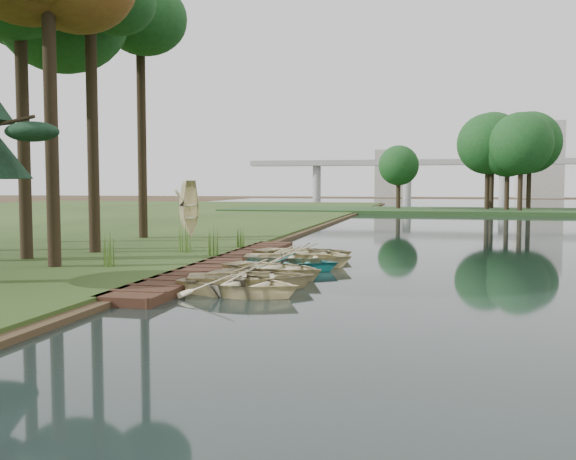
% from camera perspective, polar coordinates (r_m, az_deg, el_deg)
% --- Properties ---
extents(ground, '(300.00, 300.00, 0.00)m').
position_cam_1_polar(ground, '(23.13, -1.94, -3.56)').
color(ground, '#3D2F1D').
extents(boardwalk, '(1.60, 16.00, 0.30)m').
position_cam_1_polar(boardwalk, '(23.57, -5.71, -3.07)').
color(boardwalk, '#362015').
rests_on(boardwalk, ground).
extents(peninsula, '(50.00, 14.00, 0.45)m').
position_cam_1_polar(peninsula, '(72.25, 14.57, 1.64)').
color(peninsula, '#23421D').
rests_on(peninsula, ground).
extents(far_trees, '(45.60, 5.60, 8.80)m').
position_cam_1_polar(far_trees, '(72.25, 11.99, 6.60)').
color(far_trees, black).
rests_on(far_trees, peninsula).
extents(bridge, '(95.90, 4.00, 8.60)m').
position_cam_1_polar(bridge, '(142.37, 15.54, 5.48)').
color(bridge, '#A5A5A0').
rests_on(bridge, ground).
extents(building_a, '(10.00, 8.00, 18.00)m').
position_cam_1_polar(building_a, '(164.06, 21.45, 5.81)').
color(building_a, '#A5A5A0').
rests_on(building_a, ground).
extents(building_b, '(8.00, 8.00, 12.00)m').
position_cam_1_polar(building_b, '(167.54, 9.19, 4.96)').
color(building_b, '#A5A5A0').
rests_on(building_b, ground).
extents(rowboat_0, '(3.98, 3.19, 0.73)m').
position_cam_1_polar(rowboat_0, '(17.57, -4.34, -4.61)').
color(rowboat_0, beige).
rests_on(rowboat_0, water).
extents(rowboat_1, '(4.26, 3.54, 0.76)m').
position_cam_1_polar(rowboat_1, '(18.67, -3.24, -4.05)').
color(rowboat_1, beige).
rests_on(rowboat_1, water).
extents(rowboat_2, '(3.52, 2.77, 0.66)m').
position_cam_1_polar(rowboat_2, '(19.62, -2.40, -3.80)').
color(rowboat_2, beige).
rests_on(rowboat_2, water).
extents(rowboat_3, '(4.27, 3.66, 0.75)m').
position_cam_1_polar(rowboat_3, '(20.83, -1.29, -3.23)').
color(rowboat_3, beige).
rests_on(rowboat_3, water).
extents(rowboat_4, '(3.31, 2.39, 0.68)m').
position_cam_1_polar(rowboat_4, '(22.54, 0.37, -2.76)').
color(rowboat_4, teal).
rests_on(rowboat_4, water).
extents(rowboat_5, '(4.31, 3.34, 0.82)m').
position_cam_1_polar(rowboat_5, '(23.46, 0.89, -2.32)').
color(rowboat_5, beige).
rests_on(rowboat_5, water).
extents(rowboat_6, '(4.75, 4.06, 0.83)m').
position_cam_1_polar(rowboat_6, '(24.82, 1.21, -1.96)').
color(rowboat_6, beige).
rests_on(rowboat_6, water).
extents(rowboat_7, '(3.42, 2.57, 0.67)m').
position_cam_1_polar(rowboat_7, '(26.34, 2.27, -1.80)').
color(rowboat_7, beige).
rests_on(rowboat_7, water).
extents(stored_rowboat, '(3.41, 2.77, 0.62)m').
position_cam_1_polar(stored_rowboat, '(34.01, -8.69, -0.15)').
color(stored_rowboat, beige).
rests_on(stored_rowboat, bank).
extents(tree_5, '(5.67, 5.67, 13.16)m').
position_cam_1_polar(tree_5, '(33.96, -20.41, 17.25)').
color(tree_5, black).
rests_on(tree_5, bank).
extents(tree_6, '(4.26, 4.26, 12.84)m').
position_cam_1_polar(tree_6, '(35.37, -13.01, 17.13)').
color(tree_6, black).
rests_on(tree_6, bank).
extents(reeds_0, '(0.60, 0.60, 1.09)m').
position_cam_1_polar(reeds_0, '(22.55, -15.76, -1.75)').
color(reeds_0, '#3F661E').
rests_on(reeds_0, bank).
extents(reeds_1, '(0.60, 0.60, 1.12)m').
position_cam_1_polar(reeds_1, '(25.31, -6.73, -0.98)').
color(reeds_1, '#3F661E').
rests_on(reeds_1, bank).
extents(reeds_2, '(0.60, 0.60, 1.10)m').
position_cam_1_polar(reeds_2, '(26.72, -9.29, -0.77)').
color(reeds_2, '#3F661E').
rests_on(reeds_2, bank).
extents(reeds_3, '(0.60, 0.60, 0.99)m').
position_cam_1_polar(reeds_3, '(28.60, -4.39, -0.52)').
color(reeds_3, '#3F661E').
rests_on(reeds_3, bank).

